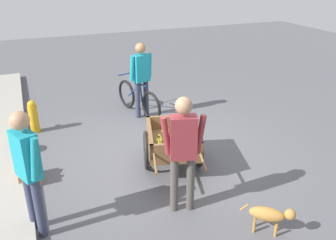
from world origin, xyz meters
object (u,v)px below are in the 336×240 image
plastic_bucket (19,147)px  bystander_person (27,164)px  fire_hydrant (33,116)px  apple_crate (30,174)px  bicycle (138,99)px  cyclist_person (141,74)px  vendor_person (183,145)px  dog (270,215)px  fruit_cart (173,143)px

plastic_bucket → bystander_person: bystander_person is taller
fire_hydrant → apple_crate: bearing=174.2°
bicycle → cyclist_person: size_ratio=1.00×
vendor_person → bicycle: bearing=-8.0°
dog → fire_hydrant: fire_hydrant is taller
bicycle → dog: (-4.30, -0.33, -0.08)m
fruit_cart → fire_hydrant: size_ratio=2.68×
fire_hydrant → apple_crate: size_ratio=1.52×
cyclist_person → dog: cyclist_person is taller
fruit_cart → apple_crate: 2.30m
fruit_cart → plastic_bucket: 2.80m
fruit_cart → cyclist_person: bearing=-5.2°
cyclist_person → apple_crate: cyclist_person is taller
plastic_bucket → fruit_cart: bearing=-121.8°
vendor_person → bicycle: (3.46, -0.49, -0.64)m
plastic_bucket → bystander_person: size_ratio=0.17×
apple_crate → cyclist_person: bearing=-53.8°
cyclist_person → plastic_bucket: size_ratio=5.65×
vendor_person → bystander_person: size_ratio=1.00×
fruit_cart → cyclist_person: cyclist_person is taller
fruit_cart → dog: bearing=-165.6°
fruit_cart → fire_hydrant: bearing=42.0°
vendor_person → dog: size_ratio=3.05×
fruit_cart → bicycle: size_ratio=1.11×
cyclist_person → fire_hydrant: (0.05, 2.25, -0.64)m
vendor_person → dog: (-0.84, -0.82, -0.72)m
dog → apple_crate: 3.62m
bicycle → dog: size_ratio=2.99×
fire_hydrant → plastic_bucket: 0.89m
bicycle → plastic_bucket: bearing=109.7°
fruit_cart → apple_crate: bearing=79.0°
cyclist_person → dog: bearing=-176.0°
fruit_cart → dog: fruit_cart is taller
bicycle → plastic_bucket: (-0.90, 2.53, -0.23)m
fruit_cart → bicycle: bearing=-4.0°
fruit_cart → bystander_person: size_ratio=1.09×
dog → vendor_person: bearing=44.2°
dog → cyclist_person: bearing=4.0°
bicycle → cyclist_person: 0.64m
fruit_cart → dog: (-1.93, -0.50, -0.17)m
cyclist_person → apple_crate: bearing=126.2°
cyclist_person → fruit_cart: bearing=174.8°
cyclist_person → plastic_bucket: bearing=106.4°
cyclist_person → apple_crate: (-1.79, 2.44, -0.85)m
cyclist_person → fire_hydrant: 2.34m
dog → bystander_person: 2.99m
bicycle → plastic_bucket: size_ratio=5.62×
bicycle → fire_hydrant: 2.21m
bicycle → dog: 4.31m
plastic_bucket → vendor_person: bearing=-141.4°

